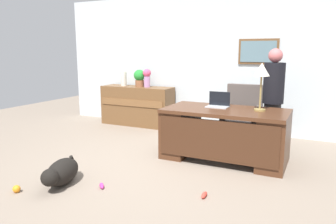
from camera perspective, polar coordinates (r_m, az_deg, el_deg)
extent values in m
plane|color=gray|center=(4.42, -2.22, -10.22)|extent=(12.00, 12.00, 0.00)
cube|color=silver|center=(6.54, 8.58, 8.60)|extent=(7.00, 0.12, 2.70)
cube|color=brown|center=(6.26, 15.68, 10.26)|extent=(0.73, 0.03, 0.46)
cube|color=slate|center=(6.24, 15.65, 10.26)|extent=(0.65, 0.01, 0.38)
cube|color=#4C2B19|center=(4.73, 10.15, 0.19)|extent=(1.75, 0.91, 0.05)
cube|color=#4C2B19|center=(5.04, 2.35, -3.38)|extent=(0.36, 0.85, 0.70)
cube|color=#4C2B19|center=(4.68, 18.25, -5.02)|extent=(0.36, 0.85, 0.70)
cube|color=#412415|center=(4.41, 8.50, -5.07)|extent=(1.65, 0.04, 0.56)
cube|color=brown|center=(6.99, -5.44, 1.10)|extent=(1.57, 0.48, 0.83)
cube|color=brown|center=(6.76, -6.54, 1.62)|extent=(1.47, 0.02, 0.14)
cube|color=#564C47|center=(5.55, 12.71, -2.12)|extent=(0.60, 0.58, 0.18)
cylinder|color=black|center=(5.60, 12.62, -4.41)|extent=(0.10, 0.10, 0.28)
cylinder|color=black|center=(5.64, 12.57, -5.54)|extent=(0.52, 0.52, 0.05)
cube|color=#564C47|center=(5.71, 13.42, 1.99)|extent=(0.60, 0.12, 0.56)
cube|color=#564C47|center=(5.57, 10.20, 0.13)|extent=(0.08, 0.50, 0.22)
cube|color=#564C47|center=(5.46, 15.45, -0.31)|extent=(0.08, 0.50, 0.22)
cylinder|color=#262323|center=(5.38, 17.78, -2.58)|extent=(0.26, 0.26, 0.78)
cylinder|color=black|center=(5.27, 18.22, 4.88)|extent=(0.32, 0.32, 0.63)
sphere|color=#C66667|center=(5.25, 18.49, 9.46)|extent=(0.21, 0.21, 0.21)
ellipsoid|color=black|center=(4.14, -18.14, -10.01)|extent=(0.44, 0.63, 0.30)
sphere|color=black|center=(3.90, -20.16, -10.84)|extent=(0.20, 0.20, 0.20)
cylinder|color=black|center=(4.37, -16.40, -8.52)|extent=(0.08, 0.15, 0.21)
cube|color=#B2B5BA|center=(4.86, 8.70, 0.90)|extent=(0.32, 0.22, 0.01)
cube|color=black|center=(4.94, 9.10, 2.37)|extent=(0.32, 0.01, 0.21)
cylinder|color=#9E8447|center=(4.72, 15.90, 0.37)|extent=(0.16, 0.16, 0.02)
cylinder|color=#9E8447|center=(4.68, 16.05, 3.30)|extent=(0.02, 0.02, 0.46)
cone|color=silver|center=(4.66, 16.25, 7.23)|extent=(0.22, 0.22, 0.18)
cylinder|color=#BB88C0|center=(6.80, -3.73, 5.36)|extent=(0.13, 0.13, 0.22)
sphere|color=#E84E78|center=(6.78, -3.75, 6.89)|extent=(0.17, 0.17, 0.17)
cylinder|color=silver|center=(7.09, -7.83, 5.84)|extent=(0.12, 0.12, 0.31)
cylinder|color=brown|center=(6.89, -5.05, 5.06)|extent=(0.18, 0.18, 0.14)
sphere|color=green|center=(6.88, -5.07, 6.47)|extent=(0.24, 0.24, 0.24)
sphere|color=orange|center=(4.12, -25.21, -12.20)|extent=(0.09, 0.09, 0.09)
ellipsoid|color=#D8338C|center=(3.95, -11.64, -12.64)|extent=(0.14, 0.14, 0.05)
ellipsoid|color=#E53F33|center=(3.67, 6.42, -14.36)|extent=(0.06, 0.16, 0.05)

